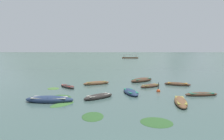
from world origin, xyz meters
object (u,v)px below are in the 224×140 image
Objects in this scene: rowboat_2 at (49,100)px; rowboat_7 at (142,80)px; rowboat_1 at (181,102)px; rowboat_8 at (67,87)px; rowboat_4 at (96,83)px; rowboat_0 at (131,92)px; rowboat_3 at (150,86)px; rowboat_5 at (99,97)px; rowboat_6 at (177,84)px; rowboat_9 at (201,94)px; mooring_buoy at (158,91)px; ferry_0 at (130,58)px.

rowboat_7 is (11.08, 11.07, -0.00)m from rowboat_2.
rowboat_1 is 13.70m from rowboat_8.
rowboat_4 reaches higher than rowboat_8.
rowboat_0 reaches higher than rowboat_1.
rowboat_8 is at bearing -158.55° from rowboat_7.
rowboat_3 is 7.20m from rowboat_4.
rowboat_4 is at bearing 29.30° from rowboat_8.
rowboat_1 is 7.45m from rowboat_5.
rowboat_6 is at bearing 30.95° from rowboat_5.
rowboat_7 reaches higher than rowboat_3.
rowboat_0 is 8.49m from rowboat_6.
rowboat_0 is at bearing 19.26° from rowboat_2.
rowboat_3 is at bearing -90.50° from rowboat_7.
mooring_buoy reaches higher than rowboat_9.
rowboat_7 is at bearing 136.01° from rowboat_6.
rowboat_6 is 2.88× the size of mooring_buoy.
rowboat_0 is at bearing -60.93° from rowboat_4.
rowboat_5 is at bearing -152.77° from rowboat_0.
mooring_buoy reaches higher than rowboat_1.
rowboat_7 is 1.29× the size of rowboat_9.
rowboat_6 is (3.93, 0.89, 0.01)m from rowboat_3.
rowboat_2 is 1.31× the size of rowboat_9.
rowboat_6 is 0.79× the size of rowboat_7.
rowboat_8 is (-10.66, 8.60, -0.02)m from rowboat_1.
rowboat_9 is at bearing -22.60° from rowboat_8.
rowboat_5 is at bearing 12.37° from rowboat_2.
rowboat_7 is at bearing 21.45° from rowboat_8.
rowboat_7 reaches higher than rowboat_5.
mooring_buoy is (11.05, 3.36, -0.11)m from rowboat_2.
rowboat_5 is at bearing -179.05° from rowboat_9.
rowboat_3 is 0.75× the size of rowboat_7.
rowboat_4 is at bearing -103.20° from ferry_0.
rowboat_5 is 7.06m from rowboat_8.
rowboat_4 is (-3.50, 6.29, 0.01)m from rowboat_0.
rowboat_7 is at bearing 68.66° from rowboat_0.
mooring_buoy is at bearing -98.96° from ferry_0.
rowboat_7 is 1.50× the size of rowboat_8.
rowboat_2 is 10.01m from rowboat_4.
rowboat_3 is 1.12× the size of rowboat_8.
rowboat_6 reaches higher than rowboat_1.
rowboat_6 is at bearing 45.26° from mooring_buoy.
rowboat_5 is (4.37, 0.96, -0.04)m from rowboat_2.
rowboat_5 reaches higher than rowboat_1.
rowboat_6 is (10.65, -1.71, -0.02)m from rowboat_4.
rowboat_6 is (7.15, 4.58, -0.01)m from rowboat_0.
rowboat_3 is 4.03m from rowboat_6.
mooring_buoy is at bearing -134.74° from rowboat_6.
ferry_0 is (26.85, 101.05, 0.31)m from rowboat_8.
rowboat_2 is 3.70× the size of mooring_buoy.
rowboat_2 is at bearing -163.07° from mooring_buoy.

